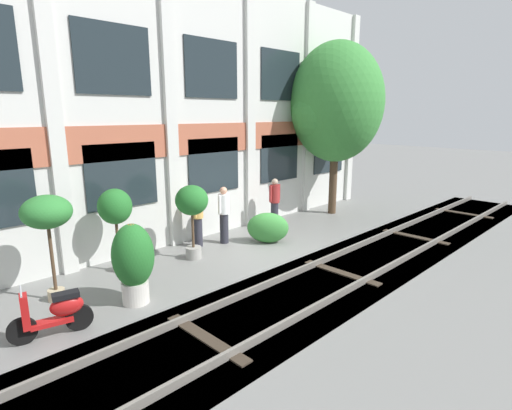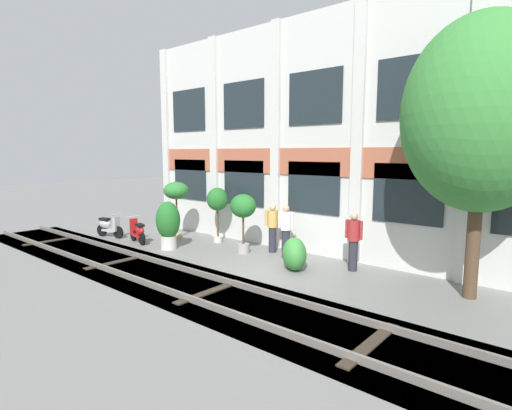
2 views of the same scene
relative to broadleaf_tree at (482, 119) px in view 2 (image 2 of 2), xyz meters
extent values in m
plane|color=slate|center=(-5.03, -1.44, -4.14)|extent=(80.00, 80.00, 0.00)
cube|color=silver|center=(-5.03, 1.34, -0.23)|extent=(15.44, 0.50, 7.83)
cube|color=#AD5B42|center=(-5.03, 1.07, -1.04)|extent=(15.44, 0.06, 0.90)
cube|color=silver|center=(-12.75, 1.03, -0.23)|extent=(0.36, 0.16, 7.83)
cube|color=silver|center=(-9.66, 1.03, -0.23)|extent=(0.36, 0.16, 7.83)
cube|color=silver|center=(-6.57, 1.03, -0.23)|extent=(0.36, 0.16, 7.83)
cube|color=silver|center=(-3.49, 1.03, -0.23)|extent=(0.36, 0.16, 7.83)
cube|color=silver|center=(-0.40, 1.03, -0.23)|extent=(0.36, 0.16, 7.83)
cube|color=#1E282D|center=(-11.20, 1.06, -1.89)|extent=(1.98, 0.04, 1.70)
cube|color=#1E282D|center=(-8.12, 1.06, -1.89)|extent=(1.98, 0.04, 1.70)
cube|color=#1E282D|center=(-5.03, 1.06, -1.89)|extent=(1.98, 0.04, 1.70)
cube|color=#1E282D|center=(-1.94, 1.06, -1.89)|extent=(1.98, 0.04, 1.70)
cube|color=#1E282D|center=(-11.20, 1.06, 1.01)|extent=(1.98, 0.04, 1.70)
cube|color=#1E282D|center=(-8.12, 1.06, 1.01)|extent=(1.98, 0.04, 1.70)
cube|color=#1E282D|center=(-5.03, 1.06, 1.01)|extent=(1.98, 0.04, 1.70)
cube|color=#1E282D|center=(-1.94, 1.06, 1.01)|extent=(1.98, 0.04, 1.70)
cube|color=#4C473F|center=(-5.03, -3.72, -4.28)|extent=(23.44, 2.80, 0.28)
cube|color=slate|center=(-5.03, -4.44, -4.07)|extent=(23.44, 0.07, 0.15)
cube|color=slate|center=(-5.03, -3.00, -4.07)|extent=(23.44, 0.07, 0.15)
cube|color=#382D23|center=(-13.78, -3.72, -4.13)|extent=(0.24, 2.10, 0.03)
cube|color=#382D23|center=(-9.13, -3.72, -4.13)|extent=(0.24, 2.10, 0.03)
cube|color=#382D23|center=(-4.95, -3.72, -4.13)|extent=(0.24, 2.10, 0.03)
cube|color=#382D23|center=(-0.78, -3.72, -4.13)|extent=(0.24, 2.10, 0.03)
cylinder|color=#4C3826|center=(0.00, 0.00, -2.62)|extent=(0.30, 0.30, 3.04)
ellipsoid|color=#388438|center=(0.00, 0.00, 0.10)|extent=(3.48, 3.48, 4.40)
sphere|color=#388438|center=(-0.87, 0.20, -0.34)|extent=(1.91, 1.91, 1.91)
cylinder|color=tan|center=(-10.44, -0.30, -4.02)|extent=(0.34, 0.34, 0.24)
cylinder|color=#4C3826|center=(-10.44, -0.30, -3.13)|extent=(0.07, 0.07, 1.54)
ellipsoid|color=#2D7A33|center=(-10.44, -0.30, -2.22)|extent=(0.98, 0.98, 0.68)
cylinder|color=beige|center=(-9.31, -1.59, -3.91)|extent=(0.55, 0.55, 0.47)
ellipsoid|color=#236B28|center=(-9.31, -1.59, -3.11)|extent=(0.85, 0.85, 1.33)
sphere|color=#E04C23|center=(-9.31, -1.59, -2.68)|extent=(0.47, 0.47, 0.47)
cylinder|color=gray|center=(-6.91, -0.31, -3.98)|extent=(0.43, 0.43, 0.32)
cylinder|color=#4C3826|center=(-6.91, -0.31, -3.25)|extent=(0.07, 0.07, 1.14)
ellipsoid|color=#236B28|center=(-6.91, -0.31, -2.52)|extent=(0.87, 0.87, 0.80)
cylinder|color=beige|center=(-8.74, 0.28, -4.03)|extent=(0.32, 0.32, 0.23)
cylinder|color=#4C3826|center=(-8.74, 0.28, -3.29)|extent=(0.07, 0.07, 1.25)
ellipsoid|color=#236B28|center=(-8.74, 0.28, -2.49)|extent=(0.81, 0.81, 0.87)
cylinder|color=black|center=(-12.28, -1.80, -3.90)|extent=(0.49, 0.20, 0.48)
cylinder|color=black|center=(-13.16, -2.00, -3.90)|extent=(0.49, 0.20, 0.48)
cube|color=#B2B2B7|center=(-12.73, -1.90, -3.86)|extent=(0.72, 0.39, 0.08)
ellipsoid|color=#B2B2B7|center=(-12.98, -1.96, -3.62)|extent=(0.61, 0.38, 0.36)
cube|color=black|center=(-12.98, -1.96, -3.42)|extent=(0.48, 0.32, 0.10)
cube|color=#B2B2B7|center=(-12.36, -1.81, -3.56)|extent=(0.18, 0.30, 0.60)
cylinder|color=#B7B7BF|center=(-12.34, -1.81, -3.18)|extent=(0.15, 0.49, 0.03)
cylinder|color=black|center=(-11.44, -1.65, -3.90)|extent=(0.49, 0.20, 0.48)
cylinder|color=black|center=(-10.56, -1.85, -3.90)|extent=(0.49, 0.20, 0.48)
cube|color=red|center=(-10.99, -1.75, -3.86)|extent=(0.72, 0.39, 0.08)
ellipsoid|color=red|center=(-10.74, -1.81, -3.62)|extent=(0.60, 0.38, 0.36)
cube|color=black|center=(-10.74, -1.81, -3.42)|extent=(0.48, 0.31, 0.10)
cube|color=red|center=(-11.36, -1.67, -3.56)|extent=(0.18, 0.30, 0.60)
cylinder|color=#B7B7BF|center=(-11.38, -1.66, -3.18)|extent=(0.14, 0.49, 0.03)
cylinder|color=#282833|center=(-6.21, 0.42, -3.71)|extent=(0.26, 0.26, 0.87)
cylinder|color=tan|center=(-6.21, 0.42, -2.98)|extent=(0.34, 0.34, 0.58)
sphere|color=tan|center=(-6.21, 0.42, -2.58)|extent=(0.22, 0.22, 0.22)
cylinder|color=tan|center=(-6.39, 0.28, -2.95)|extent=(0.09, 0.09, 0.52)
cylinder|color=tan|center=(-6.04, 0.55, -2.95)|extent=(0.09, 0.09, 0.52)
cylinder|color=#282833|center=(-3.11, 0.22, -3.70)|extent=(0.26, 0.26, 0.88)
cylinder|color=maroon|center=(-3.11, 0.22, -2.96)|extent=(0.34, 0.34, 0.60)
sphere|color=tan|center=(-3.11, 0.22, -2.55)|extent=(0.22, 0.22, 0.22)
cylinder|color=maroon|center=(-3.33, 0.21, -2.93)|extent=(0.09, 0.09, 0.54)
cylinder|color=maroon|center=(-2.89, 0.23, -2.93)|extent=(0.09, 0.09, 0.54)
cylinder|color=#282833|center=(-5.45, 0.13, -3.69)|extent=(0.26, 0.26, 0.91)
cylinder|color=silver|center=(-5.45, 0.13, -2.93)|extent=(0.34, 0.34, 0.59)
sphere|color=tan|center=(-5.45, 0.13, -2.52)|extent=(0.22, 0.22, 0.22)
cylinder|color=silver|center=(-5.66, 0.07, -2.90)|extent=(0.09, 0.09, 0.53)
cylinder|color=silver|center=(-5.24, 0.19, -2.90)|extent=(0.09, 0.09, 0.53)
ellipsoid|color=#388438|center=(-4.48, -0.77, -3.68)|extent=(1.35, 1.41, 0.93)
camera|label=1|loc=(-12.92, -8.78, -0.30)|focal=28.00mm
camera|label=2|loc=(2.00, -10.16, -0.74)|focal=28.00mm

